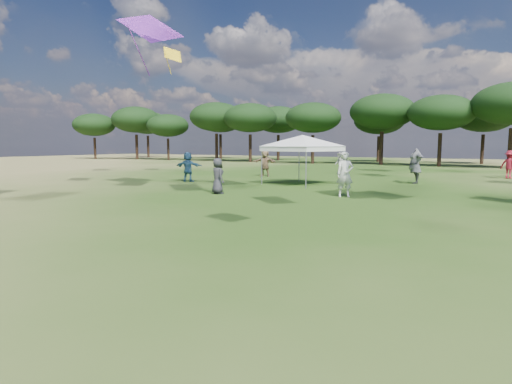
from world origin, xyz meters
TOP-DOWN VIEW (x-y plane):
  - tree_line at (2.39, 47.41)m, footprint 108.78×17.63m
  - tent_left at (-6.70, 21.12)m, footprint 6.29×6.29m
  - festival_crowd at (0.39, 24.01)m, footprint 29.28×23.79m

SIDE VIEW (x-z plane):
  - festival_crowd at x=0.39m, z-range -0.07..1.86m
  - tent_left at x=-6.70m, z-range 1.05..3.98m
  - tree_line at x=2.39m, z-range 1.54..9.31m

